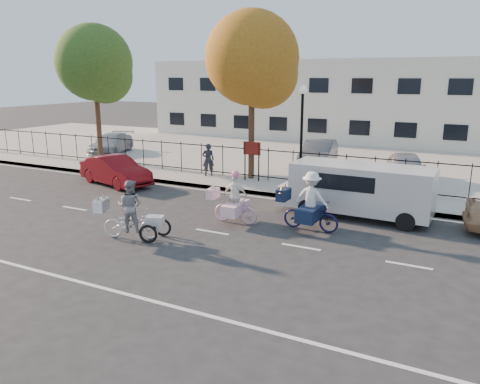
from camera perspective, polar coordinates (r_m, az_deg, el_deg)
The scene contains 20 objects.
ground at distance 15.05m, azimuth -3.40°, elevation -4.89°, with size 120.00×120.00×0.00m, color #333334.
road_markings at distance 15.05m, azimuth -3.40°, elevation -4.87°, with size 60.00×9.52×0.01m, color silver, non-canonical shape.
curb at distance 19.37m, azimuth 4.14°, elevation -0.36°, with size 60.00×0.10×0.15m, color #A8A399.
sidewalk at distance 20.32m, azimuth 5.30°, elevation 0.30°, with size 60.00×2.20×0.15m, color #A8A399.
parking_lot at distance 28.62m, azimuth 11.95°, elevation 4.07°, with size 60.00×15.60×0.15m, color #A8A399.
iron_fence at distance 21.15m, azimuth 6.46°, elevation 3.10°, with size 58.00×0.06×1.50m, color black, non-canonical shape.
building at distance 38.01m, azimuth 16.23°, elevation 10.65°, with size 34.00×10.00×6.00m, color silver.
lamppost at distance 20.30m, azimuth 7.56°, elevation 8.93°, with size 0.36×0.36×4.33m.
street_sign at distance 21.40m, azimuth 1.46°, elevation 4.72°, with size 0.85×0.06×1.80m.
zebra_trike at distance 14.64m, azimuth -13.17°, elevation -2.89°, with size 2.13×1.34×1.83m.
unicorn_bike at distance 15.76m, azimuth -0.66°, elevation -1.43°, with size 1.80×1.25×1.82m.
bull_bike at distance 15.18m, azimuth 8.55°, elevation -1.82°, with size 2.06×1.41×1.93m.
white_van at distance 16.89m, azimuth 14.25°, elevation 0.43°, with size 5.28×1.91×1.86m.
red_sedan at distance 22.09m, azimuth -14.94°, elevation 2.54°, with size 1.39×3.99×1.31m, color #620B11.
pedestrian at distance 22.57m, azimuth -3.89°, elevation 3.94°, with size 0.57×0.38×1.57m, color black.
lot_car_a at distance 30.46m, azimuth -15.43°, elevation 5.74°, with size 1.68×4.13×1.20m, color #A7A9AE.
lot_car_c at distance 25.10m, azimuth 9.54°, elevation 4.62°, with size 1.50×4.30×1.42m, color #4F5357.
lot_car_d at distance 22.63m, azimuth 19.58°, elevation 2.86°, with size 1.55×3.86×1.32m, color #9A9CA1.
tree_west at distance 27.72m, azimuth -17.03°, elevation 14.43°, with size 4.17×4.17×7.65m.
tree_mid at distance 21.69m, azimuth 1.86°, elevation 15.47°, with size 4.23×4.23×7.75m.
Camera 1 is at (7.24, -12.27, 4.87)m, focal length 35.00 mm.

